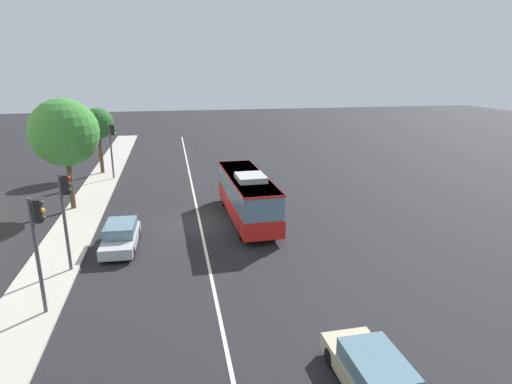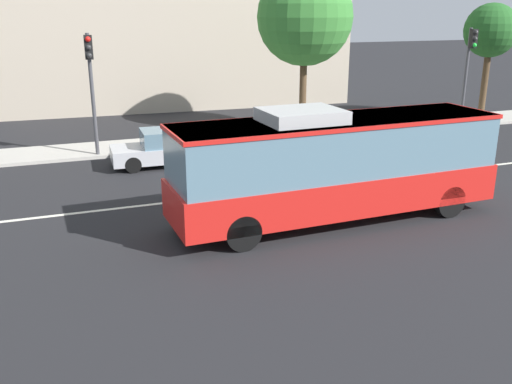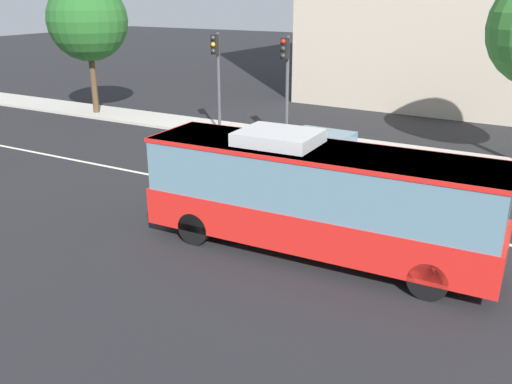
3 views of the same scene
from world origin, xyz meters
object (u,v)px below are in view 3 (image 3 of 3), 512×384
object	(u,v)px
transit_bus	(316,194)
sedan_silver	(319,148)
traffic_light_near_corner	(217,66)
traffic_light_far_corner	(286,72)
street_tree_kerbside_left	(87,21)

from	to	relation	value
transit_bus	sedan_silver	size ratio (longest dim) A/B	2.21
transit_bus	traffic_light_near_corner	distance (m)	14.52
traffic_light_near_corner	sedan_silver	bearing A→B (deg)	69.41
traffic_light_far_corner	street_tree_kerbside_left	distance (m)	13.51
traffic_light_near_corner	street_tree_kerbside_left	size ratio (longest dim) A/B	0.66
sedan_silver	traffic_light_far_corner	size ratio (longest dim) A/B	0.88
traffic_light_near_corner	traffic_light_far_corner	distance (m)	4.01
transit_bus	traffic_light_far_corner	xyz separation A→B (m)	(-6.02, 10.16, 1.75)
sedan_silver	traffic_light_far_corner	xyz separation A→B (m)	(-2.69, 2.09, 2.84)
sedan_silver	traffic_light_near_corner	size ratio (longest dim) A/B	0.88
traffic_light_near_corner	street_tree_kerbside_left	bearing A→B (deg)	-95.68
transit_bus	traffic_light_far_corner	bearing A→B (deg)	118.92
traffic_light_far_corner	street_tree_kerbside_left	world-z (taller)	street_tree_kerbside_left
traffic_light_far_corner	street_tree_kerbside_left	size ratio (longest dim) A/B	0.66
traffic_light_near_corner	traffic_light_far_corner	size ratio (longest dim) A/B	1.00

